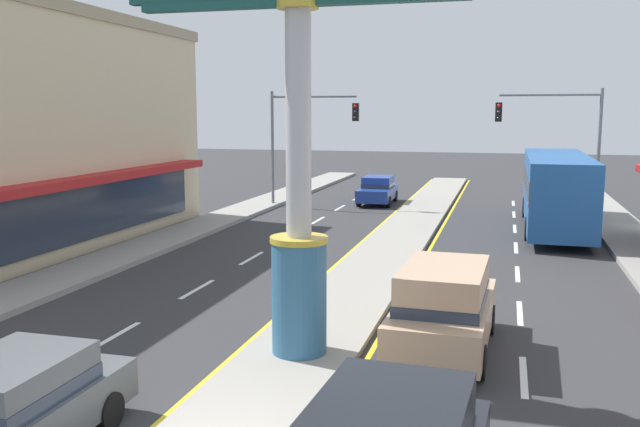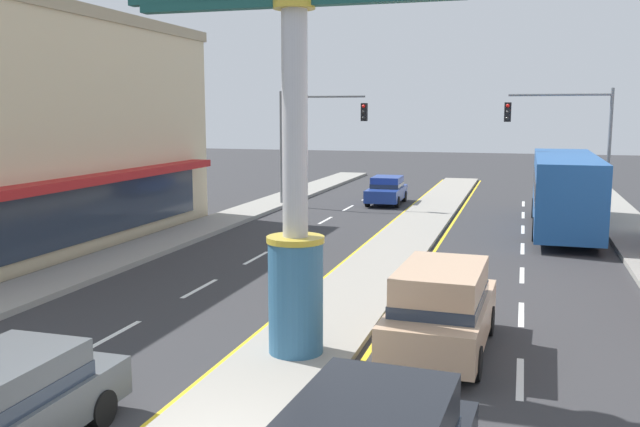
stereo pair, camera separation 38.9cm
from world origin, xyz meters
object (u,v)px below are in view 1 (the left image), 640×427
(district_sign, at_px, (298,124))
(sedan_near_left_lane, at_px, (9,410))
(sedan_far_right_lane, at_px, (378,190))
(traffic_light_right_side, at_px, (560,130))
(suv_far_left_oncoming, at_px, (444,307))
(traffic_light_left_side, at_px, (303,128))
(bus_near_right_lane, at_px, (556,187))

(district_sign, height_order, sedan_near_left_lane, district_sign)
(sedan_far_right_lane, relative_size, sedan_near_left_lane, 1.01)
(traffic_light_right_side, height_order, suv_far_left_oncoming, traffic_light_right_side)
(district_sign, bearing_deg, traffic_light_left_side, 106.37)
(sedan_far_right_lane, bearing_deg, sedan_near_left_lane, -90.00)
(district_sign, distance_m, bus_near_right_lane, 19.24)
(district_sign, bearing_deg, sedan_far_right_lane, 96.66)
(traffic_light_left_side, bearing_deg, traffic_light_right_side, -2.54)
(traffic_light_right_side, relative_size, bus_near_right_lane, 0.55)
(sedan_near_left_lane, bearing_deg, traffic_light_right_side, 70.68)
(bus_near_right_lane, distance_m, sedan_near_left_lane, 24.87)
(district_sign, height_order, sedan_far_right_lane, district_sign)
(bus_near_right_lane, height_order, sedan_far_right_lane, bus_near_right_lane)
(traffic_light_right_side, distance_m, sedan_far_right_lane, 10.39)
(district_sign, xyz_separation_m, traffic_light_right_side, (6.44, 21.34, -0.60))
(traffic_light_left_side, bearing_deg, sedan_far_right_lane, 35.12)
(district_sign, bearing_deg, bus_near_right_lane, 71.12)
(sedan_near_left_lane, xyz_separation_m, suv_far_left_oncoming, (5.70, 6.39, 0.20))
(district_sign, distance_m, traffic_light_left_side, 22.85)
(bus_near_right_lane, distance_m, sedan_far_right_lane, 11.13)
(traffic_light_right_side, height_order, bus_near_right_lane, traffic_light_right_side)
(bus_near_right_lane, height_order, suv_far_left_oncoming, bus_near_right_lane)
(district_sign, distance_m, sedan_far_right_lane, 24.93)
(sedan_near_left_lane, relative_size, suv_far_left_oncoming, 0.92)
(district_sign, bearing_deg, suv_far_left_oncoming, 23.32)
(district_sign, xyz_separation_m, sedan_near_left_lane, (-2.85, -5.16, -4.06))
(traffic_light_left_side, bearing_deg, district_sign, -73.63)
(traffic_light_right_side, relative_size, suv_far_left_oncoming, 1.33)
(sedan_far_right_lane, bearing_deg, traffic_light_left_side, -144.88)
(district_sign, relative_size, traffic_light_left_side, 1.42)
(traffic_light_left_side, relative_size, bus_near_right_lane, 0.55)
(district_sign, bearing_deg, traffic_light_right_side, 73.21)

